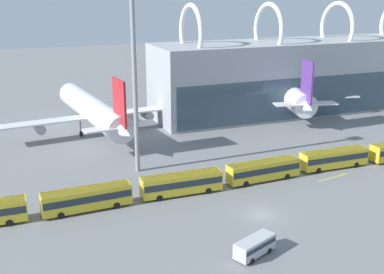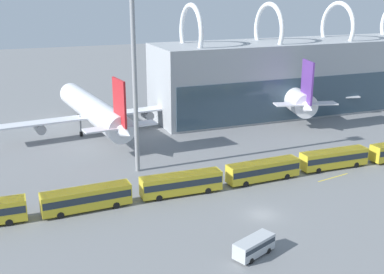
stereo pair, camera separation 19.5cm
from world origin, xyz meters
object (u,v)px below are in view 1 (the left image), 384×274
service_van_foreground (255,245)px  shuttle_bus_4 (334,158)px  airliner_at_gate_far (286,93)px  shuttle_bus_2 (182,183)px  shuttle_bus_3 (263,169)px  airliner_at_gate_near (94,111)px  shuttle_bus_1 (87,198)px  floodlight_mast (134,72)px

service_van_foreground → shuttle_bus_4: bearing=-165.1°
airliner_at_gate_far → shuttle_bus_2: airliner_at_gate_far is taller
shuttle_bus_3 → shuttle_bus_4: size_ratio=1.00×
airliner_at_gate_near → shuttle_bus_3: (20.73, -37.82, -3.14)m
airliner_at_gate_near → shuttle_bus_2: (6.17, -38.15, -3.14)m
shuttle_bus_1 → floodlight_mast: (10.95, 12.51, 15.50)m
airliner_at_gate_far → floodlight_mast: 52.71m
shuttle_bus_1 → floodlight_mast: size_ratio=0.42×
shuttle_bus_1 → floodlight_mast: bearing=46.2°
airliner_at_gate_near → floodlight_mast: bearing=179.0°
shuttle_bus_4 → service_van_foreground: 34.29m
airliner_at_gate_far → service_van_foreground: (-39.62, -56.73, -4.22)m
airliner_at_gate_near → shuttle_bus_4: size_ratio=3.47×
shuttle_bus_4 → floodlight_mast: floodlight_mast is taller
shuttle_bus_1 → shuttle_bus_2: bearing=-1.7°
airliner_at_gate_near → shuttle_bus_1: 39.42m
shuttle_bus_3 → floodlight_mast: floodlight_mast is taller
shuttle_bus_1 → shuttle_bus_3: (29.14, 0.57, 0.00)m
shuttle_bus_3 → shuttle_bus_4: same height
shuttle_bus_2 → shuttle_bus_4: (29.14, 0.83, 0.00)m
shuttle_bus_1 → service_van_foreground: size_ratio=2.16×
airliner_at_gate_far → shuttle_bus_3: size_ratio=2.86×
shuttle_bus_2 → shuttle_bus_4: bearing=2.8°
airliner_at_gate_far → service_van_foreground: size_ratio=6.15×
airliner_at_gate_near → airliner_at_gate_far: 47.70m
shuttle_bus_1 → shuttle_bus_4: same height
airliner_at_gate_far → service_van_foreground: 69.32m
shuttle_bus_2 → service_van_foreground: shuttle_bus_2 is taller
floodlight_mast → shuttle_bus_2: bearing=-73.6°
airliner_at_gate_near → shuttle_bus_4: (35.30, -37.32, -3.14)m
shuttle_bus_3 → shuttle_bus_4: (14.57, 0.50, 0.00)m
airliner_at_gate_near → airliner_at_gate_far: bearing=-98.3°
shuttle_bus_2 → service_van_foreground: size_ratio=2.15×
shuttle_bus_4 → airliner_at_gate_far: bearing=72.0°
shuttle_bus_2 → shuttle_bus_4: 29.15m
shuttle_bus_2 → service_van_foreground: (1.90, -19.98, -0.64)m
airliner_at_gate_near → shuttle_bus_1: airliner_at_gate_near is taller
airliner_at_gate_far → airliner_at_gate_near: bearing=102.5°
airliner_at_gate_far → floodlight_mast: (-45.14, -24.48, 11.93)m
shuttle_bus_4 → service_van_foreground: bearing=-141.6°
service_van_foreground → shuttle_bus_2: bearing=-107.1°
airliner_at_gate_near → shuttle_bus_1: (-8.40, -38.38, -3.14)m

